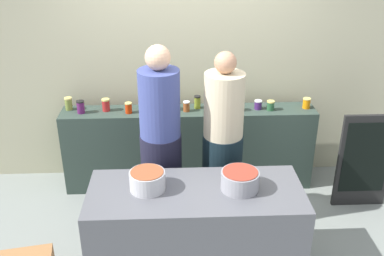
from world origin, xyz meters
TOP-DOWN VIEW (x-y plane):
  - ground at (0.00, 0.00)m, footprint 12.00×12.00m
  - storefront_wall at (0.00, 1.45)m, footprint 4.80×0.12m
  - display_shelf at (0.00, 1.10)m, footprint 2.70×0.36m
  - prep_table at (0.00, -0.30)m, footprint 1.70×0.70m
  - preserve_jar_0 at (-1.27, 1.17)m, footprint 0.08×0.08m
  - preserve_jar_1 at (-1.12, 1.07)m, footprint 0.08×0.08m
  - preserve_jar_2 at (-0.87, 1.12)m, footprint 0.08×0.08m
  - preserve_jar_3 at (-0.63, 1.05)m, footprint 0.07×0.07m
  - preserve_jar_4 at (-0.47, 1.13)m, footprint 0.07×0.07m
  - preserve_jar_5 at (-0.28, 1.15)m, footprint 0.07×0.07m
  - preserve_jar_6 at (-0.18, 1.11)m, footprint 0.08×0.08m
  - preserve_jar_7 at (-0.03, 1.07)m, footprint 0.07×0.07m
  - preserve_jar_8 at (0.09, 1.15)m, footprint 0.07×0.07m
  - preserve_jar_9 at (0.23, 1.04)m, footprint 0.08×0.08m
  - preserve_jar_10 at (0.34, 1.07)m, footprint 0.07×0.07m
  - preserve_jar_11 at (0.50, 1.06)m, footprint 0.08×0.08m
  - preserve_jar_12 at (0.74, 1.10)m, footprint 0.08×0.08m
  - preserve_jar_13 at (0.86, 1.06)m, footprint 0.08×0.08m
  - preserve_jar_14 at (1.26, 1.10)m, footprint 0.08×0.08m
  - cooking_pot_left at (-0.38, -0.26)m, footprint 0.28×0.28m
  - cooking_pot_center at (0.34, -0.29)m, footprint 0.30×0.30m
  - cook_with_tongs at (-0.28, 0.35)m, footprint 0.38×0.38m
  - cook_in_cap at (0.28, 0.37)m, footprint 0.37×0.37m
  - chalkboard_sign at (1.76, 0.61)m, footprint 0.55×0.05m

SIDE VIEW (x-z plane):
  - ground at x=0.00m, z-range 0.00..0.00m
  - prep_table at x=0.00m, z-range 0.00..0.82m
  - display_shelf at x=0.00m, z-range 0.00..0.91m
  - chalkboard_sign at x=1.76m, z-range 0.01..1.03m
  - cook_in_cap at x=0.28m, z-range -0.08..1.66m
  - cook_with_tongs at x=-0.28m, z-range -0.08..1.73m
  - cooking_pot_center at x=0.34m, z-range 0.82..0.97m
  - cooking_pot_left at x=-0.38m, z-range 0.82..0.98m
  - preserve_jar_12 at x=0.74m, z-range 0.91..1.00m
  - preserve_jar_13 at x=0.86m, z-range 0.91..1.01m
  - preserve_jar_7 at x=-0.03m, z-range 0.91..1.02m
  - preserve_jar_14 at x=1.26m, z-range 0.91..1.02m
  - preserve_jar_4 at x=-0.47m, z-range 0.91..1.02m
  - preserve_jar_3 at x=-0.63m, z-range 0.91..1.02m
  - preserve_jar_6 at x=-0.18m, z-range 0.91..1.02m
  - preserve_jar_10 at x=0.34m, z-range 0.91..1.03m
  - preserve_jar_5 at x=-0.28m, z-range 0.91..1.03m
  - preserve_jar_11 at x=0.50m, z-range 0.91..1.03m
  - preserve_jar_9 at x=0.23m, z-range 0.91..1.03m
  - preserve_jar_2 at x=-0.87m, z-range 0.91..1.04m
  - preserve_jar_1 at x=-1.12m, z-range 0.91..1.04m
  - preserve_jar_0 at x=-1.27m, z-range 0.91..1.04m
  - preserve_jar_8 at x=0.09m, z-range 0.91..1.05m
  - storefront_wall at x=0.00m, z-range 0.00..3.00m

